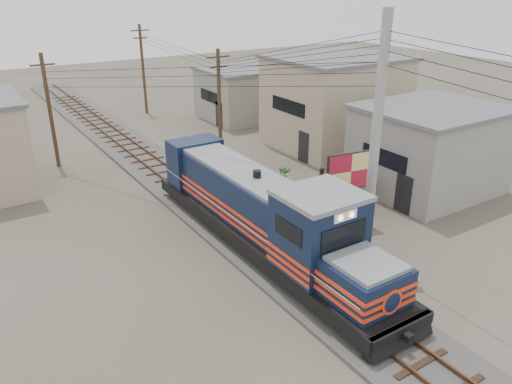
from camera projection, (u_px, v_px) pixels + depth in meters
ground at (292, 272)px, 20.16m from camera, size 120.00×120.00×0.00m
ballast at (185, 189)px, 27.86m from camera, size 3.60×70.00×0.16m
track at (185, 186)px, 27.79m from camera, size 1.15×70.00×0.12m
locomotive at (264, 215)px, 21.10m from camera, size 2.87×15.59×3.86m
utility_pole_main at (375, 142)px, 19.56m from camera, size 0.40×0.40×10.00m
wooden_pole_mid at (219, 102)px, 31.79m from camera, size 1.60×0.24×7.00m
wooden_pole_far at (143, 68)px, 42.65m from camera, size 1.60×0.24×7.50m
wooden_pole_left at (50, 109)px, 30.13m from camera, size 1.60×0.24×7.00m
power_lines at (188, 55)px, 23.69m from camera, size 9.65×19.00×3.30m
shophouse_front at (429, 149)px, 27.30m from camera, size 7.35×6.30×4.70m
shophouse_mid at (335, 102)px, 34.46m from camera, size 8.40×7.35×6.20m
shophouse_back at (241, 93)px, 41.83m from camera, size 6.30×6.30×4.20m
billboard at (350, 173)px, 22.63m from camera, size 2.43×0.52×3.77m
market_umbrella at (349, 169)px, 25.35m from camera, size 2.27×2.27×2.28m
vendor at (321, 181)px, 27.18m from camera, size 0.66×0.54×1.58m
plant_nursery at (337, 204)px, 25.18m from camera, size 3.22×2.98×1.11m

